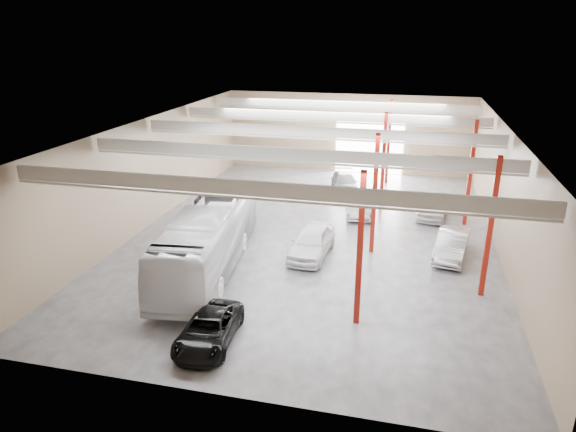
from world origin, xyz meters
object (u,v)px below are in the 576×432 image
at_px(car_row_a, 312,242).
at_px(car_right_near, 452,245).
at_px(black_sedan, 209,329).
at_px(car_row_c, 345,183).
at_px(car_row_b, 359,203).
at_px(car_right_far, 433,205).
at_px(coach_bus, 209,237).

bearing_deg(car_row_a, car_right_near, 15.37).
distance_m(black_sedan, car_row_c, 22.86).
bearing_deg(car_row_b, car_right_far, 0.23).
distance_m(black_sedan, car_right_far, 20.49).
relative_size(car_row_c, car_right_far, 1.02).
bearing_deg(coach_bus, car_row_c, 64.99).
distance_m(car_row_c, car_right_far, 8.15).
xyz_separation_m(coach_bus, car_right_far, (12.11, 11.34, -0.94)).
distance_m(car_row_b, car_right_near, 8.61).
height_order(car_row_b, car_right_far, car_row_b).
height_order(car_row_c, car_right_far, car_right_far).
relative_size(black_sedan, car_row_a, 0.90).
distance_m(coach_bus, car_row_b, 12.79).
distance_m(car_row_b, car_row_c, 5.47).
distance_m(black_sedan, car_row_a, 9.97).
bearing_deg(black_sedan, car_right_near, 44.20).
height_order(car_row_b, car_row_c, car_row_b).
distance_m(coach_bus, car_right_near, 13.72).
bearing_deg(car_right_near, car_right_far, 107.08).
bearing_deg(coach_bus, car_row_b, 50.24).
bearing_deg(car_row_a, coach_bus, -147.56).
height_order(coach_bus, car_row_a, coach_bus).
distance_m(black_sedan, car_right_near, 15.27).
bearing_deg(car_row_b, black_sedan, -111.32).
relative_size(car_row_c, car_right_near, 1.05).
xyz_separation_m(car_row_b, car_row_c, (-1.68, 5.20, -0.11)).
height_order(car_row_a, car_right_near, car_row_a).
bearing_deg(car_right_far, black_sedan, -109.28).
height_order(car_row_a, car_row_b, car_row_a).
height_order(black_sedan, car_row_a, car_row_a).
distance_m(coach_bus, car_right_far, 16.61).
bearing_deg(car_right_near, car_row_c, 133.80).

